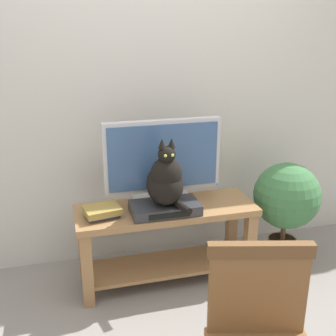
% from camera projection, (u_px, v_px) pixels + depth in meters
% --- Properties ---
extents(ground_plane, '(12.00, 12.00, 0.00)m').
position_uv_depth(ground_plane, '(186.00, 333.00, 2.43)').
color(ground_plane, gray).
extents(back_wall, '(7.00, 0.12, 2.80)m').
position_uv_depth(back_wall, '(145.00, 69.00, 2.93)').
color(back_wall, beige).
rests_on(back_wall, ground).
extents(tv_stand, '(1.20, 0.41, 0.55)m').
position_uv_depth(tv_stand, '(166.00, 231.00, 2.83)').
color(tv_stand, olive).
rests_on(tv_stand, ground).
extents(tv, '(0.78, 0.20, 0.57)m').
position_uv_depth(tv, '(163.00, 161.00, 2.75)').
color(tv, '#B7B7BC').
rests_on(tv, tv_stand).
extents(media_box, '(0.44, 0.24, 0.07)m').
position_uv_depth(media_box, '(165.00, 208.00, 2.68)').
color(media_box, '#2D2D30').
rests_on(media_box, tv_stand).
extents(cat, '(0.24, 0.35, 0.44)m').
position_uv_depth(cat, '(166.00, 180.00, 2.61)').
color(cat, black).
rests_on(cat, media_box).
extents(book_stack, '(0.24, 0.21, 0.07)m').
position_uv_depth(book_stack, '(102.00, 211.00, 2.63)').
color(book_stack, '#33477A').
rests_on(book_stack, tv_stand).
extents(potted_plant, '(0.47, 0.47, 0.78)m').
position_uv_depth(potted_plant, '(286.00, 200.00, 2.98)').
color(potted_plant, '#9E6B4C').
rests_on(potted_plant, ground).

